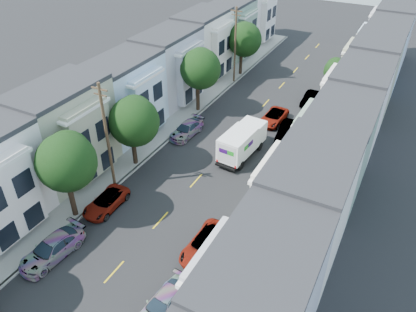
# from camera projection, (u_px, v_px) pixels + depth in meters

# --- Properties ---
(ground) EXTENTS (160.00, 160.00, 0.00)m
(ground) POSITION_uv_depth(u_px,v_px,m) (160.00, 220.00, 33.33)
(ground) COLOR black
(ground) RESTS_ON ground
(road_slab) EXTENTS (12.00, 70.00, 0.02)m
(road_slab) POSITION_uv_depth(u_px,v_px,m) (236.00, 136.00, 44.28)
(road_slab) COLOR black
(road_slab) RESTS_ON ground
(curb_left) EXTENTS (0.30, 70.00, 0.15)m
(curb_left) POSITION_uv_depth(u_px,v_px,m) (188.00, 123.00, 46.58)
(curb_left) COLOR gray
(curb_left) RESTS_ON ground
(curb_right) EXTENTS (0.30, 70.00, 0.15)m
(curb_right) POSITION_uv_depth(u_px,v_px,m) (289.00, 150.00, 41.91)
(curb_right) COLOR gray
(curb_right) RESTS_ON ground
(sidewalk_left) EXTENTS (2.60, 70.00, 0.15)m
(sidewalk_left) POSITION_uv_depth(u_px,v_px,m) (179.00, 120.00, 47.08)
(sidewalk_left) COLOR gray
(sidewalk_left) RESTS_ON ground
(sidewalk_right) EXTENTS (2.60, 70.00, 0.15)m
(sidewalk_right) POSITION_uv_depth(u_px,v_px,m) (302.00, 153.00, 41.41)
(sidewalk_right) COLOR gray
(sidewalk_right) RESTS_ON ground
(centerline) EXTENTS (0.12, 70.00, 0.01)m
(centerline) POSITION_uv_depth(u_px,v_px,m) (236.00, 136.00, 44.29)
(centerline) COLOR gold
(centerline) RESTS_ON ground
(townhouse_row_left) EXTENTS (5.00, 70.00, 8.50)m
(townhouse_row_left) POSITION_uv_depth(u_px,v_px,m) (152.00, 114.00, 48.59)
(townhouse_row_left) COLOR gray
(townhouse_row_left) RESTS_ON ground
(townhouse_row_right) EXTENTS (5.00, 70.00, 8.50)m
(townhouse_row_right) POSITION_uv_depth(u_px,v_px,m) (339.00, 164.00, 39.99)
(townhouse_row_right) COLOR gray
(townhouse_row_right) RESTS_ON ground
(tree_b) EXTENTS (4.60, 4.60, 7.85)m
(tree_b) POSITION_uv_depth(u_px,v_px,m) (66.00, 162.00, 30.63)
(tree_b) COLOR black
(tree_b) RESTS_ON ground
(tree_c) EXTENTS (4.70, 4.70, 7.22)m
(tree_c) POSITION_uv_depth(u_px,v_px,m) (133.00, 122.00, 37.14)
(tree_c) COLOR black
(tree_c) RESTS_ON ground
(tree_d) EXTENTS (4.70, 4.70, 7.77)m
(tree_d) POSITION_uv_depth(u_px,v_px,m) (200.00, 69.00, 46.10)
(tree_d) COLOR black
(tree_d) RESTS_ON ground
(tree_e) EXTENTS (4.70, 4.70, 7.49)m
(tree_e) POSITION_uv_depth(u_px,v_px,m) (244.00, 40.00, 55.43)
(tree_e) COLOR black
(tree_e) RESTS_ON ground
(tree_far_r) EXTENTS (3.10, 3.10, 5.40)m
(tree_far_r) POSITION_uv_depth(u_px,v_px,m) (335.00, 71.00, 49.57)
(tree_far_r) COLOR black
(tree_far_r) RESTS_ON ground
(utility_pole_near) EXTENTS (1.60, 0.26, 10.00)m
(utility_pole_near) POSITION_uv_depth(u_px,v_px,m) (107.00, 137.00, 34.31)
(utility_pole_near) COLOR #42301E
(utility_pole_near) RESTS_ON ground
(utility_pole_far) EXTENTS (1.60, 0.26, 10.00)m
(utility_pole_far) POSITION_uv_depth(u_px,v_px,m) (235.00, 46.00, 53.31)
(utility_pole_far) COLOR #42301E
(utility_pole_far) RESTS_ON ground
(fedex_truck) EXTENTS (2.43, 6.30, 3.02)m
(fedex_truck) POSITION_uv_depth(u_px,v_px,m) (242.00, 141.00, 40.27)
(fedex_truck) COLOR white
(fedex_truck) RESTS_ON ground
(lead_sedan) EXTENTS (2.42, 4.88, 1.33)m
(lead_sedan) POSITION_uv_depth(u_px,v_px,m) (274.00, 117.00, 46.48)
(lead_sedan) COLOR black
(lead_sedan) RESTS_ON ground
(parked_left_b) EXTENTS (2.57, 5.24, 1.52)m
(parked_left_b) POSITION_uv_depth(u_px,v_px,m) (52.00, 249.00, 29.76)
(parked_left_b) COLOR #0C1E3F
(parked_left_b) RESTS_ON ground
(parked_left_c) EXTENTS (2.21, 4.59, 1.26)m
(parked_left_c) POSITION_uv_depth(u_px,v_px,m) (106.00, 202.00, 34.26)
(parked_left_c) COLOR #AEB7C1
(parked_left_c) RESTS_ON ground
(parked_left_d) EXTENTS (2.27, 4.80, 1.40)m
(parked_left_d) POSITION_uv_depth(u_px,v_px,m) (187.00, 129.00, 44.12)
(parked_left_d) COLOR #390D08
(parked_left_d) RESTS_ON ground
(parked_right_a) EXTENTS (2.34, 4.75, 1.38)m
(parked_right_a) POSITION_uv_depth(u_px,v_px,m) (163.00, 305.00, 25.93)
(parked_right_a) COLOR #414647
(parked_right_a) RESTS_ON ground
(parked_right_b) EXTENTS (2.49, 5.19, 1.43)m
(parked_right_b) POSITION_uv_depth(u_px,v_px,m) (206.00, 244.00, 30.18)
(parked_right_b) COLOR white
(parked_right_b) RESTS_ON ground
(parked_right_c) EXTENTS (1.88, 4.60, 1.50)m
(parked_right_c) POSITION_uv_depth(u_px,v_px,m) (287.00, 131.00, 43.77)
(parked_right_c) COLOR black
(parked_right_c) RESTS_ON ground
(parked_right_d) EXTENTS (1.55, 4.18, 1.38)m
(parked_right_d) POSITION_uv_depth(u_px,v_px,m) (310.00, 99.00, 50.37)
(parked_right_d) COLOR black
(parked_right_d) RESTS_ON ground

